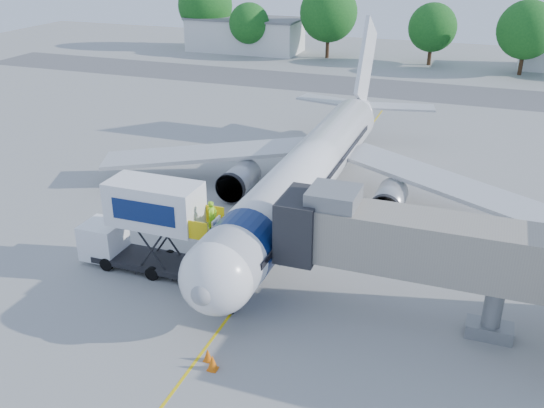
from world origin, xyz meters
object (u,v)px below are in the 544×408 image
(jet_bridge, at_px, (403,242))
(ground_tug, at_px, (176,394))
(aircraft, at_px, (310,170))
(catering_hiloader, at_px, (146,226))

(jet_bridge, relative_size, ground_tug, 3.72)
(aircraft, relative_size, jet_bridge, 2.71)
(aircraft, xyz_separation_m, catering_hiloader, (-6.26, -11.12, -0.19))
(ground_tug, bearing_deg, aircraft, 109.29)
(aircraft, height_order, catering_hiloader, aircraft)
(catering_hiloader, xyz_separation_m, ground_tug, (6.87, -9.50, -2.05))
(aircraft, bearing_deg, jet_bridge, -54.30)
(aircraft, distance_m, catering_hiloader, 12.77)
(catering_hiloader, height_order, ground_tug, catering_hiloader)
(aircraft, relative_size, ground_tug, 10.11)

